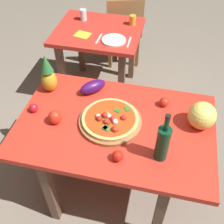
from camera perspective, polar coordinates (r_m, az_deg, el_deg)
The scene contains 20 objects.
ground_plane at distance 2.38m, azimuth 0.52°, elevation -14.54°, with size 10.00×10.00×0.00m, color gray.
display_table at distance 1.85m, azimuth 0.65°, elevation -4.30°, with size 1.27×0.83×0.74m.
background_table at distance 2.82m, azimuth -2.82°, elevation 14.30°, with size 0.82×0.70×0.74m.
dining_chair at distance 3.35m, azimuth 2.43°, elevation 17.11°, with size 0.50×0.50×0.85m.
pizza_board at distance 1.77m, azimuth -0.36°, elevation -1.97°, with size 0.40×0.40×0.03m, color olive.
pizza at distance 1.75m, azimuth -0.38°, elevation -1.44°, with size 0.37×0.37×0.06m.
wine_bottle at distance 1.54m, azimuth 10.45°, elevation -6.25°, with size 0.08×0.08×0.34m.
pineapple_left at distance 1.99m, azimuth -13.09°, elevation 7.44°, with size 0.11×0.11×0.30m.
melon at distance 1.79m, azimuth 18.13°, elevation -0.71°, with size 0.18×0.18×0.18m, color #EBD863.
bell_pepper at distance 1.79m, azimuth -11.73°, elevation -1.07°, with size 0.09×0.09×0.10m, color red.
eggplant at distance 1.98m, azimuth -3.99°, elevation 5.23°, with size 0.20×0.09×0.09m, color #3F1155.
tomato_beside_pepper at distance 1.58m, azimuth 1.18°, elevation -9.07°, with size 0.07×0.07×0.07m, color red.
tomato_by_bottle at distance 1.91m, azimuth -15.93°, elevation 0.84°, with size 0.06×0.06×0.06m, color red.
tomato_at_corner at distance 1.91m, azimuth 10.77°, elevation 2.06°, with size 0.07×0.07×0.07m, color red.
drinking_glass_juice at distance 2.83m, azimuth 4.29°, elevation 18.46°, with size 0.06×0.06×0.09m, color gold.
drinking_glass_water at distance 2.92m, azimuth -5.97°, elevation 19.39°, with size 0.07×0.07×0.11m, color silver.
dinner_plate at distance 2.57m, azimuth 0.37°, elevation 14.66°, with size 0.22×0.22×0.02m, color white.
fork_utensil at distance 2.60m, azimuth -2.75°, elevation 14.92°, with size 0.02×0.18×0.01m, color silver.
knife_utensil at distance 2.55m, azimuth 3.53°, elevation 14.20°, with size 0.02×0.18×0.01m, color silver.
napkin_folded at distance 2.68m, azimuth -6.13°, elevation 15.59°, with size 0.14×0.12×0.01m, color yellow.
Camera 1 is at (0.25, -1.18, 2.05)m, focal length 44.18 mm.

